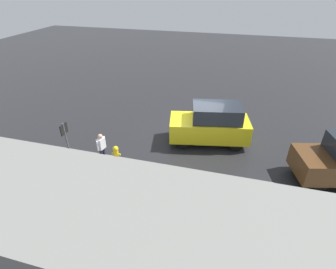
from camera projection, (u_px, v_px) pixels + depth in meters
The scene contains 7 objects.
ground_plane at pixel (195, 138), 13.84m from camera, with size 60.00×60.00×0.00m, color black.
kerb_strip at pixel (177, 192), 10.36m from camera, with size 24.00×3.20×0.04m, color slate.
moving_hatchback at pixel (211, 124), 13.05m from camera, with size 4.16×2.44×2.06m.
fire_hydrant at pixel (116, 154), 11.97m from camera, with size 0.42×0.31×0.80m.
pedestrian at pixel (101, 144), 12.13m from camera, with size 0.31×0.56×1.22m.
metal_railing at pixel (209, 211), 8.64m from camera, with size 9.87×0.04×1.05m.
sign_post at pixel (67, 141), 10.70m from camera, with size 0.07×0.44×2.40m.
Camera 1 is at (-1.67, 11.69, 7.37)m, focal length 28.00 mm.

